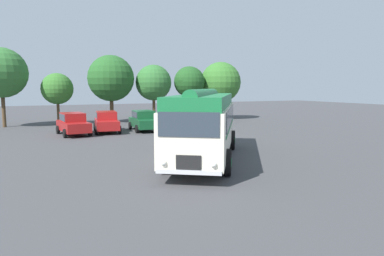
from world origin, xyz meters
The scene contains 11 objects.
ground_plane centered at (0.00, 0.00, 0.00)m, with size 120.00×120.00×0.00m, color #3D3D3F.
vintage_bus centered at (0.78, 0.29, 1.89)m, with size 7.54×9.79×3.49m.
car_near_left centered at (-4.32, 12.30, 0.85)m, with size 2.35×4.38×1.66m.
car_mid_left centered at (-1.72, 12.83, 0.85)m, with size 2.31×4.37×1.66m.
car_mid_right centered at (1.28, 12.59, 0.85)m, with size 2.11×4.27×1.66m.
tree_far_left centered at (-9.40, 20.12, 4.87)m, with size 4.47×4.47×7.11m.
tree_left_of_centre centered at (-4.90, 20.41, 3.40)m, with size 2.98×2.98×4.94m.
tree_centre centered at (0.01, 20.16, 4.47)m, with size 4.61×4.61×6.79m.
tree_right_of_centre centered at (4.35, 19.56, 3.97)m, with size 3.72×3.72×5.93m.
tree_far_right centered at (8.20, 19.03, 4.19)m, with size 3.32×3.32×5.83m.
tree_extra_right centered at (12.17, 19.21, 4.24)m, with size 4.52×4.52×6.41m.
Camera 1 is at (-6.74, -14.78, 3.56)m, focal length 32.00 mm.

